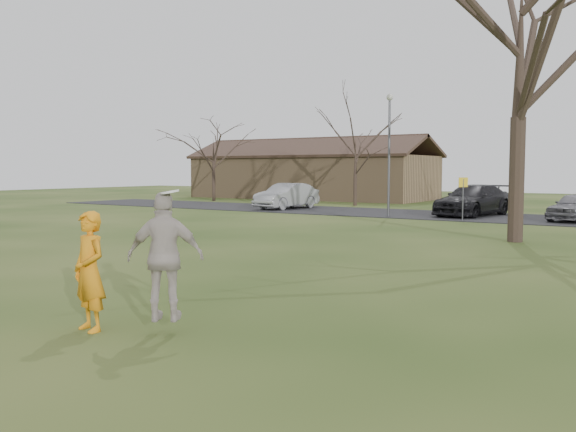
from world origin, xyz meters
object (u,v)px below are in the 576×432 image
Objects in this scene: building at (311,175)px; car_3 at (473,200)px; lamp_post at (389,139)px; player_defender at (89,271)px; big_tree at (521,32)px; car_1 at (287,196)px; catching_play at (165,257)px.

car_3 is at bearing -35.54° from building.
player_defender is at bearing -76.93° from lamp_post.
big_tree reaches higher than lamp_post.
building is at bearing 133.73° from big_tree.
car_3 is at bearing 7.73° from car_1.
building is 3.29× the size of lamp_post.
catching_play is at bearing -55.75° from car_1.
big_tree is at bearing -43.15° from lamp_post.
car_3 is at bearing 104.18° from player_defender.
player_defender is 0.39× the size of car_1.
player_defender is at bearing -58.19° from car_1.
car_3 is 5.55m from lamp_post.
car_1 is at bearing 119.87° from catching_play.
player_defender is 16.84m from big_tree.
car_3 is (11.25, 0.66, 0.03)m from car_1.
catching_play is (14.31, -24.91, 0.36)m from car_1.
building is (-6.16, 13.09, 1.11)m from car_1.
lamp_post is at bearing 136.85° from big_tree.
catching_play is at bearing -95.85° from big_tree.
car_1 is 14.51m from building.
car_1 is 28.73m from catching_play.
catching_play is (1.13, 0.47, 0.26)m from player_defender.
big_tree reaches higher than building.
car_1 is 0.23× the size of building.
building is 20.99m from lamp_post.
big_tree is at bearing -27.64° from car_1.
car_3 is at bearing 113.50° from big_tree.
building reaches higher than catching_play.
car_1 is at bearing 162.95° from lamp_post.
lamp_post is (-5.33, 22.98, 3.05)m from player_defender.
car_1 is at bearing 147.99° from big_tree.
car_3 reaches higher than car_1.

